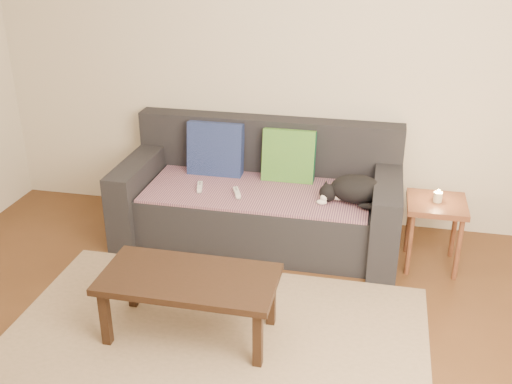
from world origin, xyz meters
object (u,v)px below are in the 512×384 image
cat (354,190)px  wii_remote_a (200,187)px  sofa (260,200)px  wii_remote_b (237,192)px  coffee_table (189,284)px  side_table (436,213)px

cat → wii_remote_a: bearing=-157.0°
sofa → wii_remote_a: bearing=-159.0°
wii_remote_b → coffee_table: bearing=156.6°
wii_remote_a → coffee_table: wii_remote_a is taller
sofa → side_table: bearing=-7.2°
side_table → wii_remote_a: bearing=-180.0°
sofa → cat: size_ratio=4.19×
wii_remote_b → cat: bearing=-108.7°
sofa → wii_remote_a: size_ratio=14.00×
wii_remote_b → side_table: bearing=-110.9°
sofa → side_table: (1.29, -0.16, 0.11)m
sofa → coffee_table: bearing=-96.5°
side_table → wii_remote_b: bearing=-178.3°
cat → wii_remote_b: 0.85m
wii_remote_b → coffee_table: wii_remote_b is taller
wii_remote_b → side_table: (1.42, 0.04, -0.04)m
sofa → wii_remote_b: sofa is taller
side_table → coffee_table: side_table is taller
wii_remote_a → side_table: 1.71m
wii_remote_a → cat: bearing=-103.4°
wii_remote_a → sofa: bearing=-83.2°
coffee_table → wii_remote_b: bearing=89.2°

